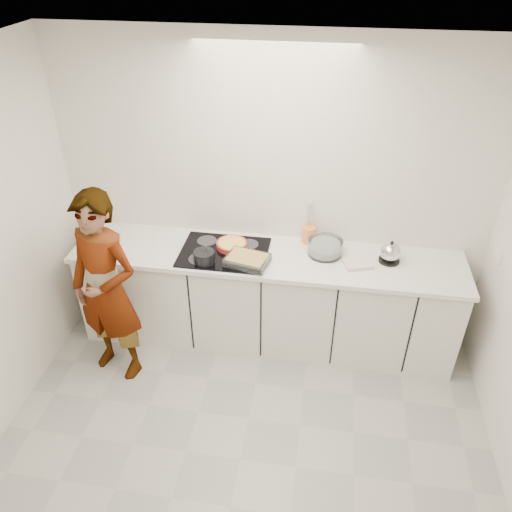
% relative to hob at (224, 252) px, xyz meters
% --- Properties ---
extents(floor, '(3.60, 3.20, 0.00)m').
position_rel_hob_xyz_m(floor, '(0.35, -1.26, -0.92)').
color(floor, '#A9A9A0').
rests_on(floor, ground).
extents(ceiling, '(3.60, 3.20, 0.00)m').
position_rel_hob_xyz_m(ceiling, '(0.35, -1.26, 1.68)').
color(ceiling, white).
rests_on(ceiling, wall_back).
extents(wall_back, '(3.60, 0.00, 2.60)m').
position_rel_hob_xyz_m(wall_back, '(0.35, 0.34, 0.38)').
color(wall_back, silver).
rests_on(wall_back, ground).
extents(base_cabinets, '(3.20, 0.58, 0.87)m').
position_rel_hob_xyz_m(base_cabinets, '(0.35, 0.02, -0.48)').
color(base_cabinets, silver).
rests_on(base_cabinets, floor).
extents(countertop, '(3.24, 0.64, 0.04)m').
position_rel_hob_xyz_m(countertop, '(0.35, 0.02, -0.03)').
color(countertop, white).
rests_on(countertop, base_cabinets).
extents(hob, '(0.72, 0.54, 0.01)m').
position_rel_hob_xyz_m(hob, '(0.00, 0.00, 0.00)').
color(hob, black).
rests_on(hob, countertop).
extents(tart_dish, '(0.32, 0.32, 0.04)m').
position_rel_hob_xyz_m(tart_dish, '(0.05, 0.08, 0.03)').
color(tart_dish, red).
rests_on(tart_dish, hob).
extents(saucepan, '(0.22, 0.22, 0.16)m').
position_rel_hob_xyz_m(saucepan, '(-0.13, -0.17, 0.05)').
color(saucepan, black).
rests_on(saucepan, hob).
extents(baking_dish, '(0.38, 0.31, 0.06)m').
position_rel_hob_xyz_m(baking_dish, '(0.22, -0.14, 0.04)').
color(baking_dish, silver).
rests_on(baking_dish, hob).
extents(mixing_bowl, '(0.37, 0.37, 0.13)m').
position_rel_hob_xyz_m(mixing_bowl, '(0.82, 0.12, 0.05)').
color(mixing_bowl, silver).
rests_on(mixing_bowl, countertop).
extents(tea_towel, '(0.25, 0.21, 0.03)m').
position_rel_hob_xyz_m(tea_towel, '(1.09, -0.02, 0.01)').
color(tea_towel, white).
rests_on(tea_towel, countertop).
extents(kettle, '(0.21, 0.21, 0.19)m').
position_rel_hob_xyz_m(kettle, '(1.34, 0.09, 0.07)').
color(kettle, black).
rests_on(kettle, countertop).
extents(utensil_crock, '(0.14, 0.14, 0.14)m').
position_rel_hob_xyz_m(utensil_crock, '(0.68, 0.28, 0.06)').
color(utensil_crock, orange).
rests_on(utensil_crock, countertop).
extents(cook, '(0.69, 0.54, 1.66)m').
position_rel_hob_xyz_m(cook, '(-0.82, -0.53, -0.09)').
color(cook, silver).
rests_on(cook, floor).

